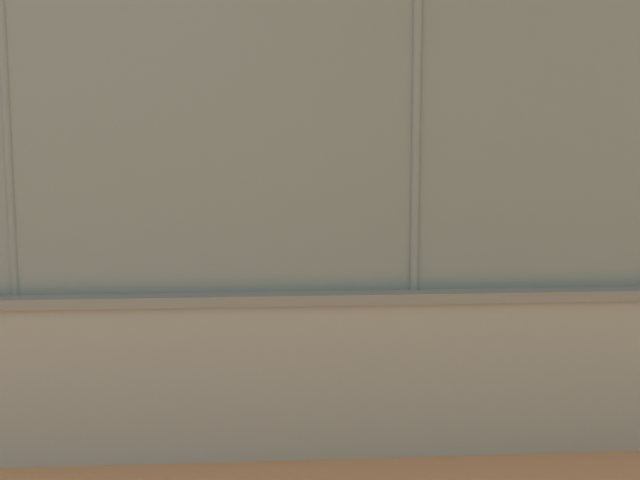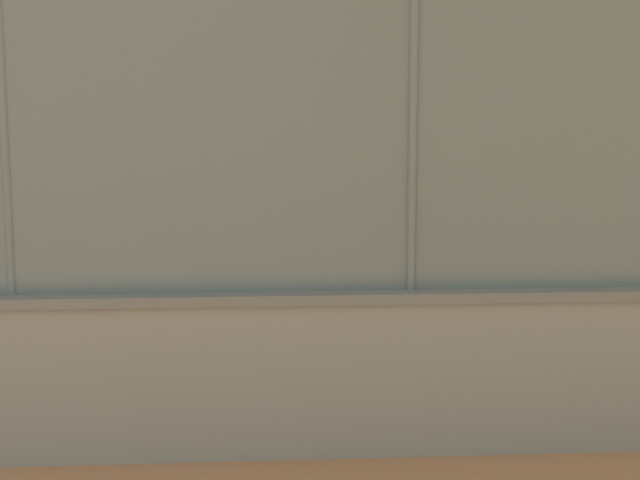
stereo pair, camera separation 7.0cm
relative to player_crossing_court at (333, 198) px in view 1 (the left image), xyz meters
name	(u,v)px [view 1 (the left image)]	position (x,y,z in m)	size (l,w,h in m)	color
ground_plane	(251,242)	(1.55, -1.44, -1.03)	(260.00, 260.00, 0.00)	#B27247
perimeter_wall	(20,377)	(3.30, 10.16, -0.37)	(31.13, 0.58, 1.31)	gray
fence_panel_on_wall	(8,146)	(3.30, 10.16, 1.41)	(30.57, 0.22, 2.25)	slate
player_crossing_court	(333,198)	(0.00, 0.00, 0.00)	(0.80, 1.30, 1.72)	#B2B2B2
player_foreground_swinging	(497,260)	(-1.29, 6.94, -0.05)	(1.03, 0.70, 1.66)	#B2B2B2
player_baseline_waiting	(361,234)	(0.00, 4.54, -0.06)	(1.03, 0.71, 1.64)	black
sports_ball	(318,255)	(0.35, 0.76, -0.97)	(0.11, 0.11, 0.11)	white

